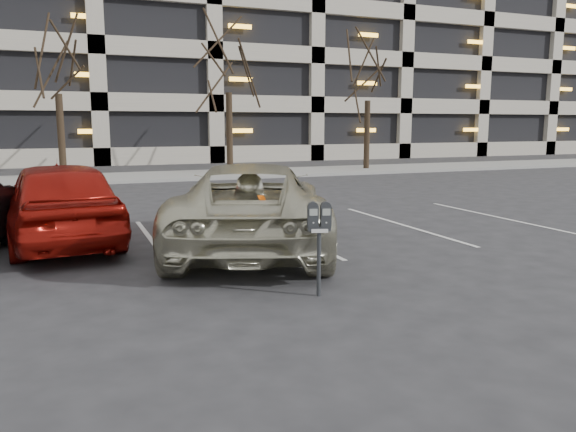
# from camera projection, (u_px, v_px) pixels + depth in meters

# --- Properties ---
(ground) EXTENTS (140.00, 140.00, 0.00)m
(ground) POSITION_uv_depth(u_px,v_px,m) (261.00, 264.00, 9.24)
(ground) COLOR #28282B
(ground) RESTS_ON ground
(sidewalk) EXTENTS (80.00, 4.00, 0.12)m
(sidewalk) POSITION_uv_depth(u_px,v_px,m) (140.00, 177.00, 23.91)
(sidewalk) COLOR gray
(sidewalk) RESTS_ON ground
(stall_lines) EXTENTS (16.90, 5.20, 0.00)m
(stall_lines) POSITION_uv_depth(u_px,v_px,m) (154.00, 243.00, 10.84)
(stall_lines) COLOR silver
(stall_lines) RESTS_ON ground
(parking_garage) EXTENTS (52.00, 20.00, 19.00)m
(parking_garage) POSITION_uv_depth(u_px,v_px,m) (265.00, 32.00, 43.15)
(parking_garage) COLOR black
(parking_garage) RESTS_ON ground
(tree_b) EXTENTS (3.40, 3.40, 7.73)m
(tree_b) POSITION_uv_depth(u_px,v_px,m) (55.00, 39.00, 21.93)
(tree_b) COLOR black
(tree_b) RESTS_ON ground
(tree_c) EXTENTS (3.58, 3.58, 8.14)m
(tree_c) POSITION_uv_depth(u_px,v_px,m) (228.00, 40.00, 24.42)
(tree_c) COLOR black
(tree_c) RESTS_ON ground
(tree_d) EXTENTS (3.35, 3.35, 7.60)m
(tree_d) POSITION_uv_depth(u_px,v_px,m) (369.00, 57.00, 27.03)
(tree_d) COLOR black
(tree_d) RESTS_ON ground
(parking_meter) EXTENTS (0.34, 0.21, 1.25)m
(parking_meter) POSITION_uv_depth(u_px,v_px,m) (319.00, 226.00, 7.39)
(parking_meter) COLOR black
(parking_meter) RESTS_ON ground
(suv_silver) EXTENTS (4.41, 6.27, 1.59)m
(suv_silver) POSITION_uv_depth(u_px,v_px,m) (251.00, 206.00, 10.33)
(suv_silver) COLOR beige
(suv_silver) RESTS_ON ground
(car_red) EXTENTS (2.42, 5.01, 1.65)m
(car_red) POSITION_uv_depth(u_px,v_px,m) (60.00, 201.00, 10.71)
(car_red) COLOR #9B150E
(car_red) RESTS_ON ground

